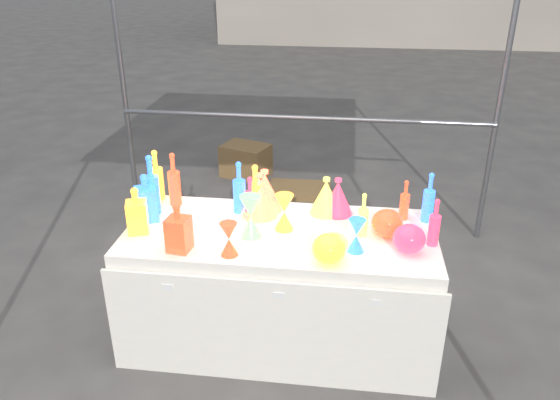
# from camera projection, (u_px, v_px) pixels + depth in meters

# --- Properties ---
(ground) EXTENTS (80.00, 80.00, 0.00)m
(ground) POSITION_uv_depth(u_px,v_px,m) (280.00, 334.00, 3.49)
(ground) COLOR #63615C
(ground) RESTS_ON ground
(display_table) EXTENTS (1.84, 0.83, 0.75)m
(display_table) POSITION_uv_depth(u_px,v_px,m) (280.00, 286.00, 3.32)
(display_table) COLOR white
(display_table) RESTS_ON ground
(cardboard_box_closed) EXTENTS (0.56, 0.48, 0.34)m
(cardboard_box_closed) POSITION_uv_depth(u_px,v_px,m) (246.00, 161.00, 5.83)
(cardboard_box_closed) COLOR olive
(cardboard_box_closed) RESTS_ON ground
(cardboard_box_flat) EXTENTS (0.63, 0.46, 0.05)m
(cardboard_box_flat) POSITION_uv_depth(u_px,v_px,m) (299.00, 190.00, 5.48)
(cardboard_box_flat) COLOR olive
(cardboard_box_flat) RESTS_ON ground
(bottle_0) EXTENTS (0.11, 0.11, 0.34)m
(bottle_0) POSITION_uv_depth(u_px,v_px,m) (156.00, 175.00, 3.51)
(bottle_0) COLOR red
(bottle_0) RESTS_ON display_table
(bottle_1) EXTENTS (0.11, 0.11, 0.38)m
(bottle_1) POSITION_uv_depth(u_px,v_px,m) (151.00, 184.00, 3.32)
(bottle_1) COLOR #1C9D52
(bottle_1) RESTS_ON display_table
(bottle_2) EXTENTS (0.08, 0.08, 0.35)m
(bottle_2) POSITION_uv_depth(u_px,v_px,m) (174.00, 179.00, 3.43)
(bottle_2) COLOR orange
(bottle_2) RESTS_ON display_table
(bottle_3) EXTENTS (0.08, 0.08, 0.27)m
(bottle_3) POSITION_uv_depth(u_px,v_px,m) (250.00, 197.00, 3.28)
(bottle_3) COLOR #1A299B
(bottle_3) RESTS_ON display_table
(bottle_4) EXTENTS (0.09, 0.09, 0.30)m
(bottle_4) POSITION_uv_depth(u_px,v_px,m) (152.00, 183.00, 3.44)
(bottle_4) COLOR #125E71
(bottle_4) RESTS_ON display_table
(bottle_6) EXTENTS (0.09, 0.09, 0.33)m
(bottle_6) POSITION_uv_depth(u_px,v_px,m) (255.00, 190.00, 3.30)
(bottle_6) COLOR red
(bottle_6) RESTS_ON display_table
(bottle_7) EXTENTS (0.10, 0.10, 0.33)m
(bottle_7) POSITION_uv_depth(u_px,v_px,m) (239.00, 187.00, 3.33)
(bottle_7) COLOR #1C9D52
(bottle_7) RESTS_ON display_table
(decanter_0) EXTENTS (0.15, 0.15, 0.28)m
(decanter_0) POSITION_uv_depth(u_px,v_px,m) (136.00, 210.00, 3.11)
(decanter_0) COLOR red
(decanter_0) RESTS_ON display_table
(decanter_1) EXTENTS (0.13, 0.13, 0.28)m
(decanter_1) POSITION_uv_depth(u_px,v_px,m) (178.00, 227.00, 2.92)
(decanter_1) COLOR orange
(decanter_1) RESTS_ON display_table
(decanter_2) EXTENTS (0.17, 0.17, 0.30)m
(decanter_2) POSITION_uv_depth(u_px,v_px,m) (146.00, 197.00, 3.24)
(decanter_2) COLOR #1C9D52
(decanter_2) RESTS_ON display_table
(hourglass_0) EXTENTS (0.12, 0.12, 0.19)m
(hourglass_0) POSITION_uv_depth(u_px,v_px,m) (229.00, 239.00, 2.89)
(hourglass_0) COLOR orange
(hourglass_0) RESTS_ON display_table
(hourglass_3) EXTENTS (0.14, 0.14, 0.25)m
(hourglass_3) POSITION_uv_depth(u_px,v_px,m) (251.00, 217.00, 3.06)
(hourglass_3) COLOR #A8219B
(hourglass_3) RESTS_ON display_table
(hourglass_4) EXTENTS (0.14, 0.14, 0.22)m
(hourglass_4) POSITION_uv_depth(u_px,v_px,m) (284.00, 212.00, 3.15)
(hourglass_4) COLOR red
(hourglass_4) RESTS_ON display_table
(hourglass_5) EXTENTS (0.10, 0.10, 0.19)m
(hourglass_5) POSITION_uv_depth(u_px,v_px,m) (356.00, 236.00, 2.93)
(hourglass_5) COLOR #1C9D52
(hourglass_5) RESTS_ON display_table
(globe_0) EXTENTS (0.21, 0.21, 0.14)m
(globe_0) POSITION_uv_depth(u_px,v_px,m) (329.00, 250.00, 2.83)
(globe_0) COLOR red
(globe_0) RESTS_ON display_table
(globe_1) EXTENTS (0.18, 0.18, 0.12)m
(globe_1) POSITION_uv_depth(u_px,v_px,m) (334.00, 246.00, 2.89)
(globe_1) COLOR #125E71
(globe_1) RESTS_ON display_table
(globe_2) EXTENTS (0.20, 0.20, 0.14)m
(globe_2) POSITION_uv_depth(u_px,v_px,m) (387.00, 224.00, 3.09)
(globe_2) COLOR orange
(globe_2) RESTS_ON display_table
(globe_3) EXTENTS (0.23, 0.23, 0.14)m
(globe_3) POSITION_uv_depth(u_px,v_px,m) (409.00, 240.00, 2.93)
(globe_3) COLOR #1A299B
(globe_3) RESTS_ON display_table
(lampshade_0) EXTENTS (0.26, 0.26, 0.27)m
(lampshade_0) POSITION_uv_depth(u_px,v_px,m) (259.00, 194.00, 3.31)
(lampshade_0) COLOR yellow
(lampshade_0) RESTS_ON display_table
(lampshade_1) EXTENTS (0.29, 0.29, 0.26)m
(lampshade_1) POSITION_uv_depth(u_px,v_px,m) (265.00, 190.00, 3.38)
(lampshade_1) COLOR yellow
(lampshade_1) RESTS_ON display_table
(lampshade_2) EXTENTS (0.23, 0.23, 0.23)m
(lampshade_2) POSITION_uv_depth(u_px,v_px,m) (338.00, 196.00, 3.34)
(lampshade_2) COLOR #1A299B
(lampshade_2) RESTS_ON display_table
(lampshade_3) EXTENTS (0.20, 0.20, 0.24)m
(lampshade_3) POSITION_uv_depth(u_px,v_px,m) (326.00, 196.00, 3.34)
(lampshade_3) COLOR #125E71
(lampshade_3) RESTS_ON display_table
(bottle_8) EXTENTS (0.08, 0.08, 0.31)m
(bottle_8) POSITION_uv_depth(u_px,v_px,m) (429.00, 197.00, 3.22)
(bottle_8) COLOR #1C9D52
(bottle_8) RESTS_ON display_table
(bottle_9) EXTENTS (0.07, 0.07, 0.25)m
(bottle_9) POSITION_uv_depth(u_px,v_px,m) (405.00, 200.00, 3.26)
(bottle_9) COLOR orange
(bottle_9) RESTS_ON display_table
(bottle_10) EXTENTS (0.07, 0.07, 0.28)m
(bottle_10) POSITION_uv_depth(u_px,v_px,m) (435.00, 222.00, 2.97)
(bottle_10) COLOR #1A299B
(bottle_10) RESTS_ON display_table
(bottle_11) EXTENTS (0.07, 0.07, 0.26)m
(bottle_11) POSITION_uv_depth(u_px,v_px,m) (363.00, 215.00, 3.07)
(bottle_11) COLOR #125E71
(bottle_11) RESTS_ON display_table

